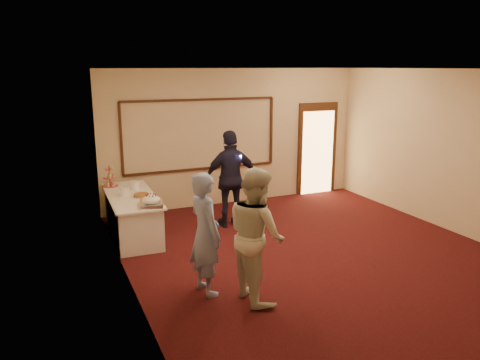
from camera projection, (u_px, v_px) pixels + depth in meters
name	position (u px, v px, depth m)	size (l,w,h in m)	color
floor	(317.00, 256.00, 7.68)	(7.00, 7.00, 0.00)	black
room_walls	(322.00, 134.00, 7.20)	(6.04, 7.04, 3.02)	beige
wall_molding	(201.00, 135.00, 10.08)	(3.45, 0.04, 1.55)	#311B0E
doorway	(317.00, 149.00, 11.33)	(1.05, 0.07, 2.20)	#311B0E
buffet_table	(132.00, 215.00, 8.55)	(0.89, 2.17, 0.77)	silver
pavlova_tray	(151.00, 201.00, 7.78)	(0.43, 0.56, 0.19)	silver
cupcake_stand	(110.00, 178.00, 9.04)	(0.31, 0.31, 0.45)	#C33D43
plate_stack_a	(125.00, 191.00, 8.40)	(0.19, 0.19, 0.16)	white
plate_stack_b	(134.00, 185.00, 8.82)	(0.19, 0.19, 0.16)	white
tart	(141.00, 196.00, 8.32)	(0.31, 0.31, 0.06)	white
man	(205.00, 234.00, 6.28)	(0.62, 0.41, 1.70)	#859AD3
woman	(256.00, 234.00, 6.12)	(0.87, 0.68, 1.79)	silver
guest	(231.00, 179.00, 8.97)	(1.10, 0.46, 1.87)	black
camera_flash	(239.00, 157.00, 8.80)	(0.07, 0.04, 0.05)	white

